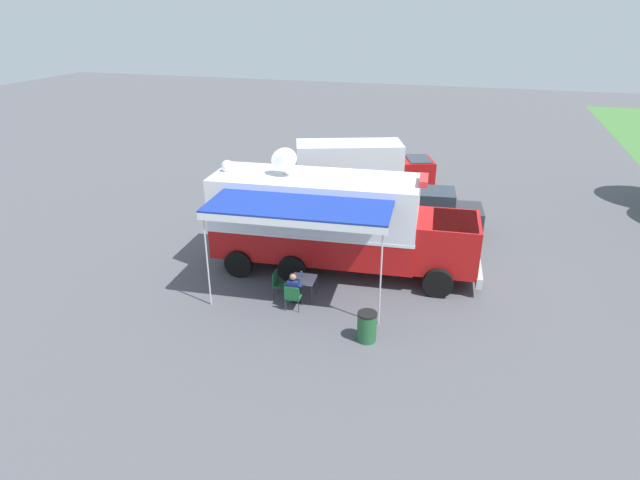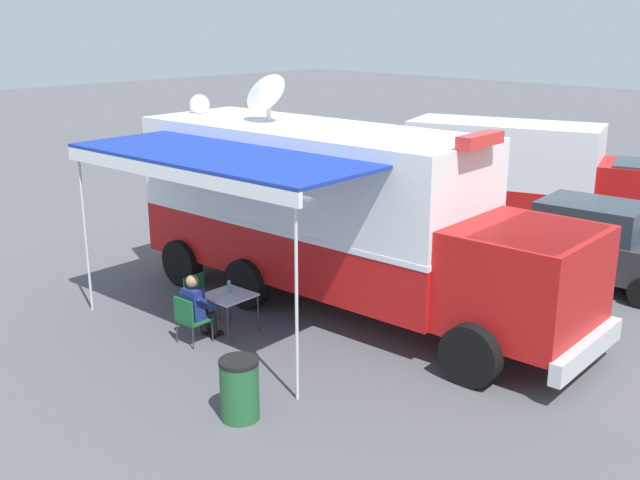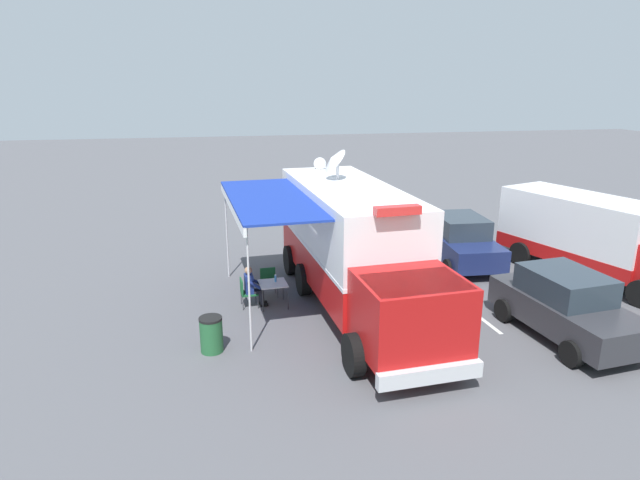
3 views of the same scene
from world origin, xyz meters
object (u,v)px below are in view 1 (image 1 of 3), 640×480
water_bottle (301,274)px  folding_chair_at_table (293,296)px  folding_chair_beside_table (278,282)px  car_behind_truck (431,210)px  car_far_corner (297,198)px  command_truck (336,221)px  folding_table (303,280)px  trash_bin (367,327)px  seated_responder (294,289)px  support_truck (359,168)px

water_bottle → folding_chair_at_table: (0.89, 0.00, -0.32)m
water_bottle → folding_chair_beside_table: bearing=-79.3°
car_behind_truck → car_far_corner: same height
command_truck → folding_chair_beside_table: bearing=-29.0°
folding_table → trash_bin: bearing=54.4°
command_truck → car_behind_truck: 5.83m
water_bottle → command_truck: bearing=165.9°
folding_chair_at_table → folding_chair_beside_table: 1.07m
seated_responder → support_truck: (-11.48, -0.44, 0.73)m
water_bottle → folding_chair_at_table: 0.95m
water_bottle → seated_responder: (0.70, -0.01, -0.18)m
folding_table → support_truck: (-10.87, -0.55, 0.71)m
command_truck → folding_table: size_ratio=11.27×
command_truck → support_truck: 8.62m
folding_chair_beside_table → support_truck: 10.96m
folding_chair_beside_table → support_truck: (-10.92, 0.30, 0.87)m
folding_chair_at_table → seated_responder: seated_responder is taller
folding_table → seated_responder: size_ratio=0.68×
folding_chair_at_table → folding_chair_beside_table: same height
support_truck → car_far_corner: support_truck is taller
command_truck → support_truck: command_truck is taller
trash_bin → water_bottle: bearing=-126.0°
water_bottle → trash_bin: bearing=54.0°
command_truck → car_behind_truck: command_truck is taller
car_far_corner → folding_chair_at_table: bearing=17.6°
water_bottle → support_truck: 10.80m
command_truck → trash_bin: 4.84m
folding_table → car_behind_truck: car_behind_truck is taller
folding_table → water_bottle: (-0.09, -0.09, 0.16)m
folding_chair_at_table → car_behind_truck: 8.79m
command_truck → seated_responder: bearing=-11.1°
support_truck → seated_responder: bearing=2.2°
command_truck → car_far_corner: 5.77m
car_behind_truck → water_bottle: bearing=-26.1°
folding_chair_at_table → support_truck: (-11.67, -0.45, 0.87)m
water_bottle → car_far_corner: size_ratio=0.05×
support_truck → folding_chair_beside_table: bearing=-1.6°
folding_chair_beside_table → car_far_corner: 7.37m
folding_table → seated_responder: bearing=-9.8°
folding_table → folding_chair_beside_table: folding_chair_beside_table is taller
folding_chair_at_table → car_behind_truck: (-8.05, 3.51, 0.37)m
support_truck → water_bottle: bearing=2.4°
command_truck → folding_chair_at_table: size_ratio=11.08×
folding_table → car_behind_truck: 8.01m
trash_bin → car_far_corner: (-8.90, -5.11, 0.42)m
water_bottle → car_far_corner: car_far_corner is taller
seated_responder → car_behind_truck: 8.61m
trash_bin → support_truck: support_truck is taller
trash_bin → car_far_corner: bearing=-150.1°
water_bottle → trash_bin: (1.89, 2.60, -0.38)m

